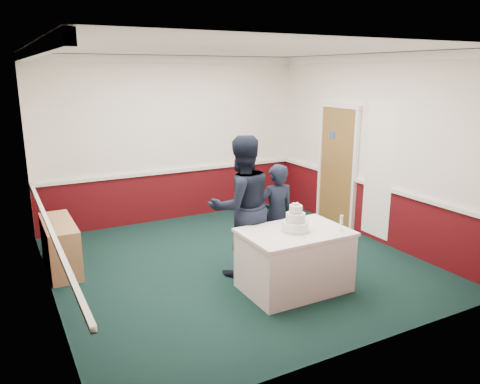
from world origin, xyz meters
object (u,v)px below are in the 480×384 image
cake_table (294,260)px  cake_knife (303,236)px  wedding_cake (295,222)px  person_man (241,206)px  champagne_flute (342,220)px  sideboard (61,246)px  person_woman (276,216)px

cake_table → cake_knife: bearing=-98.5°
cake_table → wedding_cake: size_ratio=3.63×
wedding_cake → person_man: 0.84m
cake_table → champagne_flute: champagne_flute is taller
wedding_cake → champagne_flute: wedding_cake is taller
champagne_flute → person_man: bearing=129.5°
sideboard → wedding_cake: size_ratio=3.30×
wedding_cake → champagne_flute: size_ratio=1.78×
cake_table → person_woman: size_ratio=0.88×
cake_table → person_woman: person_woman is taller
sideboard → person_woman: person_woman is taller
cake_table → cake_knife: (-0.03, -0.20, 0.39)m
sideboard → champagne_flute: size_ratio=5.85×
wedding_cake → cake_table: bearing=-90.0°
champagne_flute → cake_knife: bearing=171.4°
person_man → person_woman: bearing=-177.9°
person_man → person_woman: (0.55, -0.00, -0.21)m
wedding_cake → champagne_flute: (0.50, -0.28, 0.03)m
wedding_cake → sideboard: bearing=141.0°
sideboard → person_woman: 3.06m
sideboard → champagne_flute: 3.88m
sideboard → champagne_flute: (3.04, -2.34, 0.58)m
champagne_flute → person_woman: person_woman is taller
cake_knife → person_woman: 0.98m
person_woman → cake_table: bearing=80.3°
person_woman → champagne_flute: bearing=111.3°
champagne_flute → wedding_cake: bearing=150.8°
wedding_cake → person_woman: (0.19, 0.75, -0.15)m
cake_knife → person_woman: (0.22, 0.95, -0.05)m
wedding_cake → cake_knife: 0.23m
wedding_cake → cake_knife: size_ratio=1.65×
person_man → wedding_cake: bearing=117.8°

